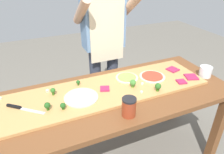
# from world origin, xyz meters

# --- Properties ---
(prep_table) EXTENTS (1.87, 0.75, 0.78)m
(prep_table) POSITION_xyz_m (0.00, 0.00, 0.68)
(prep_table) COLOR brown
(prep_table) RESTS_ON ground
(cutting_board) EXTENTS (1.63, 0.46, 0.02)m
(cutting_board) POSITION_xyz_m (-0.04, 0.05, 0.79)
(cutting_board) COLOR tan
(cutting_board) RESTS_ON prep_table
(chefs_knife) EXTENTS (0.24, 0.20, 0.02)m
(chefs_knife) POSITION_xyz_m (-0.66, 0.06, 0.80)
(chefs_knife) COLOR #B7BABF
(chefs_knife) RESTS_ON cutting_board
(pizza_whole_tomato_red) EXTENTS (0.22, 0.22, 0.02)m
(pizza_whole_tomato_red) POSITION_xyz_m (0.39, 0.07, 0.81)
(pizza_whole_tomato_red) COLOR beige
(pizza_whole_tomato_red) RESTS_ON cutting_board
(pizza_whole_cheese_artichoke) EXTENTS (0.25, 0.25, 0.02)m
(pizza_whole_cheese_artichoke) POSITION_xyz_m (-0.25, 0.02, 0.81)
(pizza_whole_cheese_artichoke) COLOR beige
(pizza_whole_cheese_artichoke) RESTS_ON cutting_board
(pizza_whole_pesto_green) EXTENTS (0.19, 0.19, 0.02)m
(pizza_whole_pesto_green) POSITION_xyz_m (0.19, 0.14, 0.81)
(pizza_whole_pesto_green) COLOR beige
(pizza_whole_pesto_green) RESTS_ON cutting_board
(pizza_slice_near_left) EXTENTS (0.11, 0.11, 0.01)m
(pizza_slice_near_left) POSITION_xyz_m (0.64, 0.11, 0.80)
(pizza_slice_near_left) COLOR #9E234C
(pizza_slice_near_left) RESTS_ON cutting_board
(pizza_slice_center) EXTENTS (0.09, 0.09, 0.01)m
(pizza_slice_center) POSITION_xyz_m (-0.05, 0.06, 0.80)
(pizza_slice_center) COLOR #9E234C
(pizza_slice_center) RESTS_ON cutting_board
(pizza_slice_near_right) EXTENTS (0.13, 0.13, 0.01)m
(pizza_slice_near_right) POSITION_xyz_m (0.70, -0.07, 0.80)
(pizza_slice_near_right) COLOR #9E234C
(pizza_slice_near_right) RESTS_ON cutting_board
(pizza_slice_far_right) EXTENTS (0.08, 0.08, 0.01)m
(pizza_slice_far_right) POSITION_xyz_m (0.57, -0.09, 0.80)
(pizza_slice_far_right) COLOR #9E234C
(pizza_slice_far_right) RESTS_ON cutting_board
(broccoli_floret_front_left) EXTENTS (0.05, 0.05, 0.06)m
(broccoli_floret_front_left) POSITION_xyz_m (0.17, 0.00, 0.84)
(broccoli_floret_front_left) COLOR #487A23
(broccoli_floret_front_left) RESTS_ON cutting_board
(broccoli_floret_back_right) EXTENTS (0.04, 0.04, 0.05)m
(broccoli_floret_back_right) POSITION_xyz_m (-0.39, -0.06, 0.83)
(broccoli_floret_back_right) COLOR #2C5915
(broccoli_floret_back_right) RESTS_ON cutting_board
(broccoli_floret_back_left) EXTENTS (0.03, 0.03, 0.04)m
(broccoli_floret_back_left) POSITION_xyz_m (-0.22, 0.20, 0.83)
(broccoli_floret_back_left) COLOR #2C5915
(broccoli_floret_back_left) RESTS_ON cutting_board
(broccoli_floret_center_right) EXTENTS (0.05, 0.05, 0.07)m
(broccoli_floret_center_right) POSITION_xyz_m (0.31, -0.12, 0.84)
(broccoli_floret_center_right) COLOR #366618
(broccoli_floret_center_right) RESTS_ON cutting_board
(broccoli_floret_center_left) EXTENTS (0.04, 0.04, 0.06)m
(broccoli_floret_center_left) POSITION_xyz_m (-0.43, 0.14, 0.83)
(broccoli_floret_center_left) COLOR #366618
(broccoli_floret_center_left) RESTS_ON cutting_board
(broccoli_floret_back_mid) EXTENTS (0.04, 0.04, 0.06)m
(broccoli_floret_back_mid) POSITION_xyz_m (-0.49, -0.03, 0.83)
(broccoli_floret_back_mid) COLOR #2C5915
(broccoli_floret_back_mid) RESTS_ON cutting_board
(cheese_crumble_a) EXTENTS (0.02, 0.02, 0.01)m
(cheese_crumble_a) POSITION_xyz_m (-0.78, 0.24, 0.81)
(cheese_crumble_a) COLOR silver
(cheese_crumble_a) RESTS_ON cutting_board
(cheese_crumble_b) EXTENTS (0.03, 0.03, 0.02)m
(cheese_crumble_b) POSITION_xyz_m (-0.46, 0.20, 0.81)
(cheese_crumble_b) COLOR silver
(cheese_crumble_b) RESTS_ON cutting_board
(cheese_crumble_c) EXTENTS (0.02, 0.02, 0.02)m
(cheese_crumble_c) POSITION_xyz_m (0.19, -0.10, 0.81)
(cheese_crumble_c) COLOR white
(cheese_crumble_c) RESTS_ON cutting_board
(cheese_crumble_d) EXTENTS (0.02, 0.02, 0.02)m
(cheese_crumble_d) POSITION_xyz_m (0.25, -0.00, 0.81)
(cheese_crumble_d) COLOR white
(cheese_crumble_d) RESTS_ON cutting_board
(flour_cup) EXTENTS (0.10, 0.10, 0.09)m
(flour_cup) POSITION_xyz_m (0.85, -0.07, 0.82)
(flour_cup) COLOR white
(flour_cup) RESTS_ON prep_table
(sauce_jar) EXTENTS (0.09, 0.09, 0.13)m
(sauce_jar) POSITION_xyz_m (-0.01, -0.27, 0.84)
(sauce_jar) COLOR #99381E
(sauce_jar) RESTS_ON prep_table
(cook_center) EXTENTS (0.54, 0.39, 1.67)m
(cook_center) POSITION_xyz_m (0.18, 0.65, 1.00)
(cook_center) COLOR #333847
(cook_center) RESTS_ON ground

